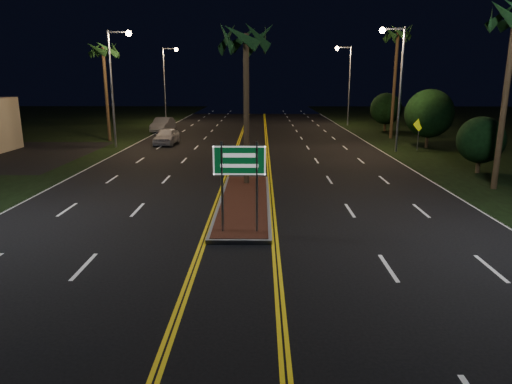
{
  "coord_description": "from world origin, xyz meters",
  "views": [
    {
      "loc": [
        0.74,
        -12.51,
        5.41
      ],
      "look_at": [
        0.58,
        1.57,
        1.9
      ],
      "focal_mm": 32.0,
      "sensor_mm": 36.0,
      "label": 1
    }
  ],
  "objects_px": {
    "median_island": "(244,202)",
    "streetlight_left_far": "(167,76)",
    "palm_left_far": "(103,50)",
    "shrub_far": "(386,109)",
    "streetlight_right_far": "(347,76)",
    "car_far": "(163,123)",
    "shrub_near": "(481,140)",
    "palm_median": "(246,39)",
    "warning_sign": "(419,129)",
    "highway_sign": "(239,169)",
    "streetlight_right_mid": "(396,75)",
    "shrub_mid": "(429,113)",
    "palm_right_far": "(398,35)",
    "car_near": "(166,135)",
    "streetlight_left_mid": "(116,75)"
  },
  "relations": [
    {
      "from": "palm_right_far",
      "to": "shrub_far",
      "type": "distance_m",
      "value": 9.13
    },
    {
      "from": "shrub_far",
      "to": "warning_sign",
      "type": "height_order",
      "value": "shrub_far"
    },
    {
      "from": "streetlight_right_far",
      "to": "shrub_mid",
      "type": "bearing_deg",
      "value": -79.34
    },
    {
      "from": "median_island",
      "to": "streetlight_left_far",
      "type": "relative_size",
      "value": 1.14
    },
    {
      "from": "palm_median",
      "to": "palm_right_far",
      "type": "distance_m",
      "value": 23.4
    },
    {
      "from": "shrub_near",
      "to": "streetlight_left_far",
      "type": "bearing_deg",
      "value": 128.79
    },
    {
      "from": "streetlight_left_far",
      "to": "shrub_far",
      "type": "xyz_separation_m",
      "value": [
        24.41,
        -8.0,
        -3.32
      ]
    },
    {
      "from": "streetlight_right_far",
      "to": "palm_right_far",
      "type": "xyz_separation_m",
      "value": [
        2.19,
        -12.0,
        3.49
      ]
    },
    {
      "from": "streetlight_right_mid",
      "to": "shrub_near",
      "type": "distance_m",
      "value": 9.28
    },
    {
      "from": "median_island",
      "to": "streetlight_left_mid",
      "type": "distance_m",
      "value": 20.8
    },
    {
      "from": "streetlight_right_mid",
      "to": "car_far",
      "type": "height_order",
      "value": "streetlight_right_mid"
    },
    {
      "from": "highway_sign",
      "to": "palm_right_far",
      "type": "height_order",
      "value": "palm_right_far"
    },
    {
      "from": "palm_right_far",
      "to": "car_near",
      "type": "xyz_separation_m",
      "value": [
        -20.03,
        -4.29,
        -8.34
      ]
    },
    {
      "from": "highway_sign",
      "to": "palm_median",
      "type": "relative_size",
      "value": 0.39
    },
    {
      "from": "palm_median",
      "to": "palm_left_far",
      "type": "bearing_deg",
      "value": 126.18
    },
    {
      "from": "streetlight_right_far",
      "to": "highway_sign",
      "type": "bearing_deg",
      "value": -105.15
    },
    {
      "from": "shrub_mid",
      "to": "shrub_near",
      "type": "bearing_deg",
      "value": -92.86
    },
    {
      "from": "highway_sign",
      "to": "car_near",
      "type": "distance_m",
      "value": 24.08
    },
    {
      "from": "shrub_near",
      "to": "warning_sign",
      "type": "distance_m",
      "value": 8.7
    },
    {
      "from": "median_island",
      "to": "car_near",
      "type": "relative_size",
      "value": 2.11
    },
    {
      "from": "median_island",
      "to": "palm_right_far",
      "type": "distance_m",
      "value": 27.84
    },
    {
      "from": "palm_left_far",
      "to": "shrub_near",
      "type": "xyz_separation_m",
      "value": [
        26.3,
        -14.0,
        -5.8
      ]
    },
    {
      "from": "streetlight_left_far",
      "to": "palm_right_far",
      "type": "bearing_deg",
      "value": -30.88
    },
    {
      "from": "streetlight_right_mid",
      "to": "shrub_near",
      "type": "height_order",
      "value": "streetlight_right_mid"
    },
    {
      "from": "streetlight_right_mid",
      "to": "car_near",
      "type": "xyz_separation_m",
      "value": [
        -17.84,
        3.71,
        -4.85
      ]
    },
    {
      "from": "highway_sign",
      "to": "streetlight_left_far",
      "type": "bearing_deg",
      "value": 104.44
    },
    {
      "from": "streetlight_left_mid",
      "to": "warning_sign",
      "type": "distance_m",
      "value": 23.83
    },
    {
      "from": "car_far",
      "to": "warning_sign",
      "type": "bearing_deg",
      "value": -24.95
    },
    {
      "from": "warning_sign",
      "to": "streetlight_left_far",
      "type": "bearing_deg",
      "value": 121.13
    },
    {
      "from": "car_near",
      "to": "streetlight_right_far",
      "type": "bearing_deg",
      "value": 44.44
    },
    {
      "from": "shrub_mid",
      "to": "palm_left_far",
      "type": "bearing_deg",
      "value": 171.51
    },
    {
      "from": "streetlight_left_mid",
      "to": "palm_left_far",
      "type": "xyz_separation_m",
      "value": [
        -2.19,
        4.0,
        2.09
      ]
    },
    {
      "from": "palm_median",
      "to": "palm_left_far",
      "type": "distance_m",
      "value": 21.69
    },
    {
      "from": "streetlight_right_mid",
      "to": "car_far",
      "type": "bearing_deg",
      "value": 146.93
    },
    {
      "from": "palm_median",
      "to": "streetlight_right_far",
      "type": "bearing_deg",
      "value": 71.38
    },
    {
      "from": "streetlight_left_mid",
      "to": "median_island",
      "type": "bearing_deg",
      "value": -58.02
    },
    {
      "from": "shrub_mid",
      "to": "shrub_far",
      "type": "distance_m",
      "value": 12.01
    },
    {
      "from": "streetlight_left_far",
      "to": "palm_left_far",
      "type": "xyz_separation_m",
      "value": [
        -2.19,
        -16.0,
        2.09
      ]
    },
    {
      "from": "palm_right_far",
      "to": "shrub_mid",
      "type": "xyz_separation_m",
      "value": [
        1.2,
        -6.0,
        -6.42
      ]
    },
    {
      "from": "median_island",
      "to": "shrub_far",
      "type": "bearing_deg",
      "value": 64.55
    },
    {
      "from": "median_island",
      "to": "palm_left_far",
      "type": "distance_m",
      "value": 25.76
    },
    {
      "from": "shrub_far",
      "to": "warning_sign",
      "type": "bearing_deg",
      "value": -94.13
    },
    {
      "from": "streetlight_right_far",
      "to": "car_near",
      "type": "relative_size",
      "value": 1.85
    },
    {
      "from": "streetlight_right_mid",
      "to": "shrub_far",
      "type": "xyz_separation_m",
      "value": [
        3.19,
        14.0,
        -3.32
      ]
    },
    {
      "from": "shrub_mid",
      "to": "warning_sign",
      "type": "bearing_deg",
      "value": -131.23
    },
    {
      "from": "streetlight_left_mid",
      "to": "car_near",
      "type": "xyz_separation_m",
      "value": [
        3.38,
        1.71,
        -4.85
      ]
    },
    {
      "from": "streetlight_right_far",
      "to": "car_far",
      "type": "bearing_deg",
      "value": -161.05
    },
    {
      "from": "palm_right_far",
      "to": "shrub_far",
      "type": "relative_size",
      "value": 2.6
    },
    {
      "from": "streetlight_right_far",
      "to": "warning_sign",
      "type": "distance_m",
      "value": 19.86
    },
    {
      "from": "streetlight_left_far",
      "to": "car_near",
      "type": "bearing_deg",
      "value": -79.51
    }
  ]
}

